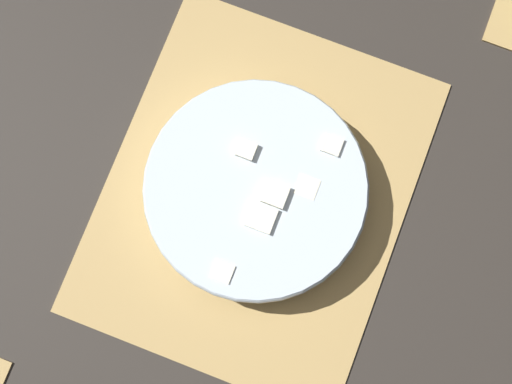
{
  "coord_description": "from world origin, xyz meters",
  "views": [
    {
      "loc": [
        -0.13,
        -0.05,
        0.84
      ],
      "look_at": [
        0.0,
        0.0,
        0.03
      ],
      "focal_mm": 50.0,
      "sensor_mm": 36.0,
      "label": 1
    }
  ],
  "objects": [
    {
      "name": "bamboo_mat_center",
      "position": [
        0.0,
        0.0,
        0.0
      ],
      "size": [
        0.43,
        0.35,
        0.01
      ],
      "color": "tan",
      "rests_on": "ground_plane"
    },
    {
      "name": "ground_plane",
      "position": [
        0.0,
        0.0,
        0.0
      ],
      "size": [
        6.0,
        6.0,
        0.0
      ],
      "primitive_type": "plane",
      "color": "#2D2823"
    },
    {
      "name": "fruit_salad_bowl",
      "position": [
        -0.0,
        -0.0,
        0.04
      ],
      "size": [
        0.26,
        0.26,
        0.06
      ],
      "color": "silver",
      "rests_on": "bamboo_mat_center"
    }
  ]
}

